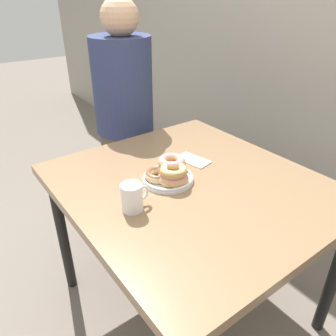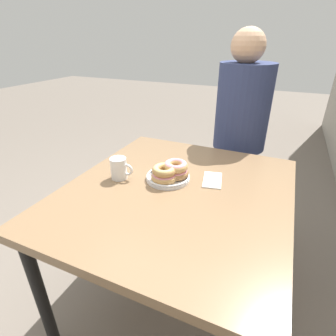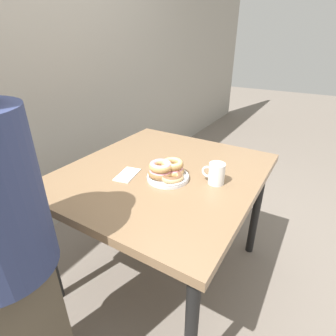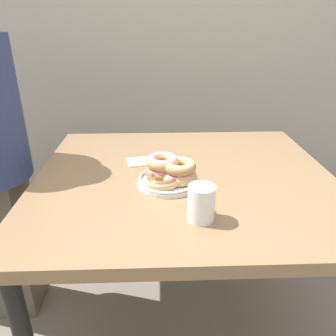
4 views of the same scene
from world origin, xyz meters
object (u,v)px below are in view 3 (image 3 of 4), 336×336
at_px(dining_table, 163,182).
at_px(donut_plate, 167,171).
at_px(coffee_mug, 216,173).
at_px(napkin, 127,175).

distance_m(dining_table, donut_plate, 0.14).
xyz_separation_m(dining_table, donut_plate, (-0.06, -0.07, 0.11)).
xyz_separation_m(coffee_mug, napkin, (-0.16, 0.41, -0.05)).
bearing_deg(dining_table, napkin, 137.95).
bearing_deg(napkin, dining_table, -42.05).
height_order(donut_plate, coffee_mug, coffee_mug).
bearing_deg(dining_table, coffee_mug, -86.12).
xyz_separation_m(donut_plate, coffee_mug, (0.08, -0.22, 0.01)).
bearing_deg(donut_plate, napkin, 112.18).
bearing_deg(dining_table, donut_plate, -132.45).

